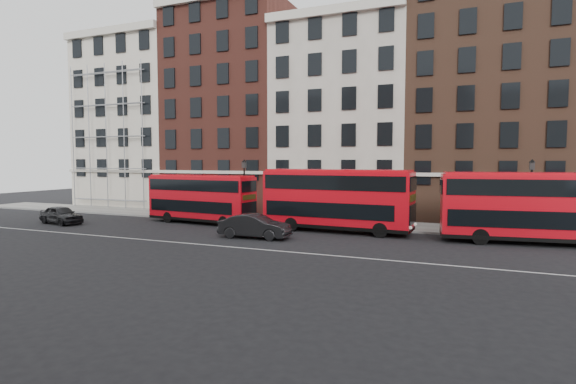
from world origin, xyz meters
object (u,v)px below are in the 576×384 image
at_px(car_rear, 61,215).
at_px(bus_c, 336,198).
at_px(bus_d, 530,206).
at_px(bus_b, 201,197).
at_px(car_front, 255,226).

bearing_deg(car_rear, bus_c, -66.34).
bearing_deg(bus_d, bus_b, 172.77).
height_order(bus_c, car_rear, bus_c).
height_order(bus_b, car_front, bus_b).
bearing_deg(bus_d, bus_c, 172.76).
relative_size(bus_d, car_front, 2.23).
height_order(car_rear, car_front, car_front).
bearing_deg(bus_b, bus_d, 5.95).
bearing_deg(car_rear, car_front, -78.15).
bearing_deg(bus_c, car_rear, -165.61).
relative_size(car_rear, car_front, 0.90).
xyz_separation_m(bus_d, car_rear, (-35.71, -4.83, -1.70)).
bearing_deg(bus_c, bus_b, -177.59).
distance_m(bus_b, car_front, 9.06).
height_order(bus_d, car_front, bus_d).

